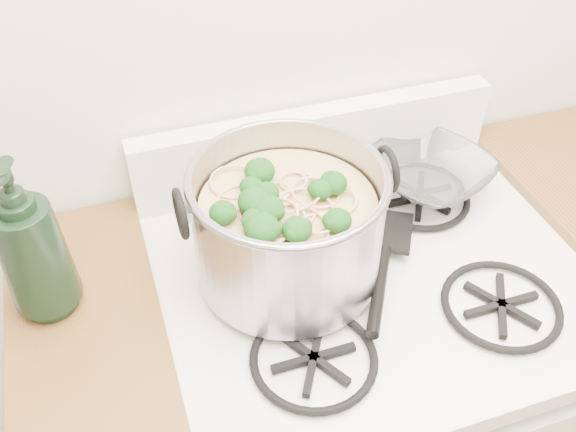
% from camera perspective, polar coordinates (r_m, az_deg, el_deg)
% --- Properties ---
extents(gas_range, '(0.76, 0.66, 0.92)m').
position_cam_1_polar(gas_range, '(1.54, 6.03, -16.93)').
color(gas_range, white).
rests_on(gas_range, ground).
extents(stock_pot, '(0.36, 0.33, 0.22)m').
position_cam_1_polar(stock_pot, '(1.07, 0.00, -1.01)').
color(stock_pot, '#97969E').
rests_on(stock_pot, gas_range).
extents(spatula, '(0.41, 0.41, 0.02)m').
position_cam_1_polar(spatula, '(1.21, 8.87, -1.07)').
color(spatula, black).
rests_on(spatula, gas_range).
extents(glass_bowl, '(0.13, 0.13, 0.02)m').
position_cam_1_polar(glass_bowl, '(1.34, 12.21, 3.21)').
color(glass_bowl, white).
rests_on(glass_bowl, gas_range).
extents(bottle, '(0.14, 0.14, 0.29)m').
position_cam_1_polar(bottle, '(1.06, -22.02, -2.12)').
color(bottle, black).
rests_on(bottle, counter_left).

